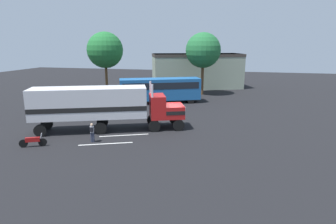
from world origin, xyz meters
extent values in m
plane|color=black|center=(0.00, 0.00, 0.00)|extent=(120.00, 120.00, 0.00)
cube|color=silver|center=(-3.39, -3.50, 0.01)|extent=(4.11, 1.88, 0.01)
cube|color=silver|center=(-4.01, -5.95, 0.01)|extent=(4.12, 1.86, 0.01)
cube|color=#B21919|center=(0.45, -0.05, 1.70)|extent=(2.59, 2.99, 1.20)
cube|color=#B21919|center=(-1.04, -0.64, 2.20)|extent=(2.22, 2.84, 2.20)
cube|color=silver|center=(1.32, 0.29, 1.70)|extent=(0.84, 1.98, 1.08)
cube|color=black|center=(0.45, -0.05, 1.76)|extent=(2.61, 3.02, 0.36)
cylinder|color=silver|center=(-1.96, 0.19, 2.80)|extent=(0.18, 0.18, 3.40)
cylinder|color=silver|center=(-1.15, -1.86, 2.80)|extent=(0.18, 0.18, 3.40)
cube|color=silver|center=(-6.95, -2.96, 2.75)|extent=(10.72, 6.27, 2.80)
cube|color=black|center=(-6.95, -2.96, 2.33)|extent=(10.74, 6.30, 0.44)
cylinder|color=silver|center=(-1.13, 0.73, 0.95)|extent=(1.44, 1.07, 0.64)
cylinder|color=black|center=(0.32, 1.08, 0.55)|extent=(1.13, 0.68, 1.10)
cylinder|color=black|center=(1.13, -0.96, 0.55)|extent=(1.13, 0.68, 1.10)
cylinder|color=black|center=(-1.82, 0.24, 0.55)|extent=(1.13, 0.68, 1.10)
cylinder|color=black|center=(-1.01, -1.81, 0.55)|extent=(1.13, 0.68, 1.10)
cylinder|color=black|center=(-6.42, -1.57, 0.55)|extent=(1.13, 0.68, 1.10)
cylinder|color=black|center=(-5.62, -3.62, 0.55)|extent=(1.13, 0.68, 1.10)
cylinder|color=black|center=(-11.31, -3.50, 0.55)|extent=(1.13, 0.68, 1.10)
cylinder|color=black|center=(-10.50, -5.54, 0.55)|extent=(1.13, 0.68, 1.10)
cylinder|color=#2D3347|center=(-5.38, -5.77, 0.41)|extent=(0.18, 0.18, 0.82)
cylinder|color=#2D3347|center=(-5.23, -5.73, 0.41)|extent=(0.18, 0.18, 0.82)
cylinder|color=gray|center=(-5.30, -5.75, 1.11)|extent=(0.34, 0.34, 0.58)
sphere|color=tan|center=(-5.30, -5.75, 1.51)|extent=(0.23, 0.23, 0.23)
cube|color=black|center=(-5.25, -5.94, 1.14)|extent=(0.30, 0.23, 0.36)
cube|color=#1E5999|center=(-3.95, 11.25, 1.95)|extent=(11.12, 6.66, 2.90)
cube|color=black|center=(-3.95, 11.25, 2.53)|extent=(10.53, 6.44, 0.90)
cylinder|color=black|center=(-0.62, 13.89, 0.50)|extent=(1.03, 0.65, 1.00)
cylinder|color=black|center=(0.26, 11.82, 0.50)|extent=(1.03, 0.65, 1.00)
cylinder|color=black|center=(-7.80, 10.83, 0.50)|extent=(1.03, 0.65, 1.00)
cylinder|color=black|center=(-6.91, 8.76, 0.50)|extent=(1.03, 0.65, 1.00)
cube|color=maroon|center=(-15.45, 13.79, 0.67)|extent=(4.68, 2.69, 0.70)
cube|color=#1E232D|center=(-15.64, 13.75, 1.29)|extent=(2.40, 2.06, 0.55)
cylinder|color=black|center=(-14.15, 14.87, 0.32)|extent=(0.67, 0.35, 0.64)
cylinder|color=black|center=(-13.81, 13.35, 0.32)|extent=(0.67, 0.35, 0.64)
cylinder|color=black|center=(-17.08, 14.24, 0.32)|extent=(0.67, 0.35, 0.64)
cylinder|color=black|center=(-16.75, 12.71, 0.32)|extent=(0.67, 0.35, 0.64)
cylinder|color=black|center=(-8.73, -7.63, 0.33)|extent=(0.64, 0.37, 0.66)
cylinder|color=black|center=(-10.04, -8.24, 0.33)|extent=(0.64, 0.37, 0.66)
cube|color=maroon|center=(-9.39, -7.94, 0.61)|extent=(1.10, 0.69, 0.36)
cylinder|color=silver|center=(-8.82, -7.67, 0.78)|extent=(0.29, 0.18, 0.69)
cylinder|color=brown|center=(0.92, 19.30, 2.55)|extent=(0.44, 0.44, 5.11)
sphere|color=#226835|center=(0.92, 19.30, 7.04)|extent=(5.52, 5.52, 5.52)
cylinder|color=brown|center=(-15.83, 19.38, 2.42)|extent=(0.44, 0.44, 4.83)
sphere|color=#216C31|center=(-15.83, 19.38, 6.98)|extent=(6.13, 6.13, 6.13)
cube|color=gray|center=(-0.89, 26.12, 3.13)|extent=(17.10, 11.45, 6.26)
cube|color=#3F3833|center=(-0.89, 26.12, 6.01)|extent=(17.23, 11.58, 0.50)
camera|label=1|loc=(6.20, -26.46, 8.12)|focal=30.48mm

